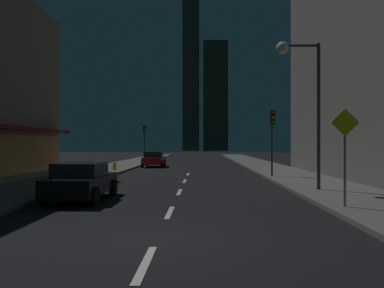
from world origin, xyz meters
name	(u,v)px	position (x,y,z in m)	size (l,w,h in m)	color
ground_plane	(193,165)	(0.00, 32.00, -0.05)	(78.00, 136.00, 0.10)	black
sidewalk_right	(259,164)	(7.00, 32.00, 0.07)	(4.00, 76.00, 0.15)	#605E59
sidewalk_left	(127,164)	(-7.00, 32.00, 0.07)	(4.00, 76.00, 0.15)	#605E59
lane_marking_center	(179,192)	(0.00, 8.40, 0.01)	(0.16, 23.00, 0.01)	silver
skyscraper_distant_tall	(191,55)	(-2.79, 124.26, 33.15)	(5.63, 6.66, 66.31)	#3C392D
skyscraper_distant_mid	(215,96)	(5.53, 121.63, 18.42)	(8.25, 5.71, 36.83)	#323026
car_parked_near	(82,181)	(-3.60, 5.77, 0.74)	(1.98, 4.24, 1.45)	black
car_parked_far	(154,159)	(-3.60, 27.89, 0.74)	(1.98, 4.24, 1.45)	#B21919
fire_hydrant_far_left	(114,166)	(-5.90, 21.33, 0.45)	(0.42, 0.30, 0.65)	gold
traffic_light_near_right	(272,128)	(5.50, 15.83, 3.19)	(0.32, 0.48, 4.20)	#2D2D2D
traffic_light_far_left	(144,135)	(-5.50, 34.54, 3.19)	(0.32, 0.48, 4.20)	#2D2D2D
street_lamp_right	(300,79)	(5.38, 8.39, 5.07)	(1.96, 0.56, 6.58)	#38383D
pedestrian_crossing_sign	(345,148)	(5.60, 3.60, 2.02)	(0.91, 0.08, 3.15)	slate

